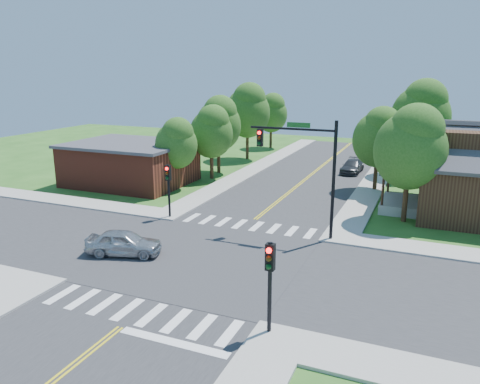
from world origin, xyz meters
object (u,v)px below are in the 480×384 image
at_px(car_silver, 124,243).
at_px(car_dgrey, 352,167).
at_px(signal_pole_nw, 168,181).
at_px(signal_mast_ne, 306,159).
at_px(signal_pole_se, 270,271).

bearing_deg(car_silver, car_dgrey, -33.70).
bearing_deg(car_silver, signal_pole_nw, -7.30).
bearing_deg(car_silver, signal_mast_ne, -68.12).
bearing_deg(car_silver, signal_pole_se, -130.96).
relative_size(signal_pole_se, car_silver, 0.86).
height_order(signal_pole_nw, car_dgrey, signal_pole_nw).
relative_size(signal_mast_ne, car_dgrey, 1.63).
bearing_deg(signal_mast_ne, car_dgrey, 91.20).
bearing_deg(signal_pole_se, car_dgrey, 93.88).
distance_m(signal_pole_se, car_dgrey, 31.08).
bearing_deg(signal_pole_se, car_silver, 156.01).
bearing_deg(signal_pole_nw, signal_mast_ne, 0.07).
relative_size(signal_pole_nw, car_silver, 0.86).
bearing_deg(signal_pole_se, signal_mast_ne, 98.56).
xyz_separation_m(signal_mast_ne, signal_pole_nw, (-9.51, -0.01, -2.19)).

